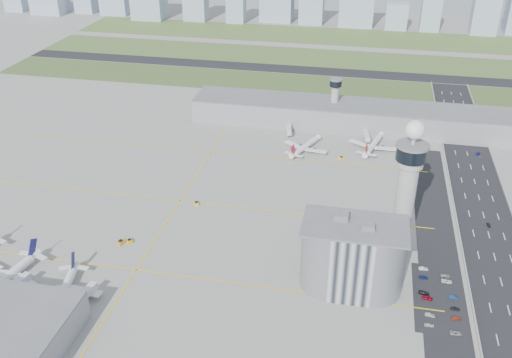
% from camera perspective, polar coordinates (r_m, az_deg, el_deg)
% --- Properties ---
extents(ground, '(1000.00, 1000.00, 0.00)m').
position_cam_1_polar(ground, '(269.23, -1.53, -6.32)').
color(ground, '#9E9B93').
extents(grass_strip_0, '(480.00, 50.00, 0.08)m').
position_cam_1_polar(grass_strip_0, '(471.09, 2.37, 9.58)').
color(grass_strip_0, '#3D5528').
rests_on(grass_strip_0, ground).
extents(grass_strip_1, '(480.00, 60.00, 0.08)m').
position_cam_1_polar(grass_strip_1, '(541.68, 3.74, 12.12)').
color(grass_strip_1, '#506831').
rests_on(grass_strip_1, ground).
extents(grass_strip_2, '(480.00, 70.00, 0.08)m').
position_cam_1_polar(grass_strip_2, '(618.12, 4.87, 14.18)').
color(grass_strip_2, '#566D33').
rests_on(grass_strip_2, ground).
extents(runway, '(480.00, 22.00, 0.10)m').
position_cam_1_polar(runway, '(505.75, 3.09, 10.92)').
color(runway, black).
rests_on(runway, ground).
extents(highway, '(28.00, 500.00, 0.10)m').
position_cam_1_polar(highway, '(271.57, 23.12, -8.66)').
color(highway, black).
rests_on(highway, ground).
extents(barrier_left, '(0.60, 500.00, 1.20)m').
position_cam_1_polar(barrier_left, '(268.35, 20.21, -8.36)').
color(barrier_left, '#9E9E99').
rests_on(barrier_left, ground).
extents(landside_road, '(18.00, 260.00, 0.08)m').
position_cam_1_polar(landside_road, '(258.93, 18.01, -9.60)').
color(landside_road, black).
rests_on(landside_road, ground).
extents(parking_lot, '(20.00, 44.00, 0.10)m').
position_cam_1_polar(parking_lot, '(249.28, 17.74, -11.25)').
color(parking_lot, black).
rests_on(parking_lot, ground).
extents(taxiway_line_h_0, '(260.00, 0.60, 0.01)m').
position_cam_1_polar(taxiway_line_h_0, '(257.47, -11.89, -8.90)').
color(taxiway_line_h_0, yellow).
rests_on(taxiway_line_h_0, ground).
extents(taxiway_line_h_1, '(260.00, 0.60, 0.01)m').
position_cam_1_polar(taxiway_line_h_1, '(303.29, -7.62, -2.19)').
color(taxiway_line_h_1, yellow).
rests_on(taxiway_line_h_1, ground).
extents(taxiway_line_h_2, '(260.00, 0.60, 0.01)m').
position_cam_1_polar(taxiway_line_h_2, '(353.38, -4.54, 2.71)').
color(taxiway_line_h_2, yellow).
rests_on(taxiway_line_h_2, ground).
extents(taxiway_line_v, '(0.60, 260.00, 0.01)m').
position_cam_1_polar(taxiway_line_v, '(303.29, -7.62, -2.19)').
color(taxiway_line_v, yellow).
rests_on(taxiway_line_v, ground).
extents(control_tower, '(14.00, 14.00, 64.50)m').
position_cam_1_polar(control_tower, '(253.11, 14.88, -0.51)').
color(control_tower, '#ADAAA5').
rests_on(control_tower, ground).
extents(secondary_tower, '(8.60, 8.60, 31.90)m').
position_cam_1_polar(secondary_tower, '(389.27, 7.88, 8.06)').
color(secondary_tower, '#ADAAA5').
rests_on(secondary_tower, ground).
extents(admin_building, '(42.00, 24.00, 33.50)m').
position_cam_1_polar(admin_building, '(237.39, 9.61, -7.67)').
color(admin_building, '#B2B2B7').
rests_on(admin_building, ground).
extents(terminal_pier, '(210.00, 32.00, 15.80)m').
position_cam_1_polar(terminal_pier, '(390.93, 9.21, 6.33)').
color(terminal_pier, gray).
rests_on(terminal_pier, ground).
extents(airplane_near_b, '(40.24, 45.29, 11.33)m').
position_cam_1_polar(airplane_near_b, '(262.55, -23.82, -8.70)').
color(airplane_near_b, white).
rests_on(airplane_near_b, ground).
extents(airplane_near_c, '(38.66, 42.98, 10.43)m').
position_cam_1_polar(airplane_near_c, '(247.18, -18.81, -10.29)').
color(airplane_near_c, white).
rests_on(airplane_near_c, ground).
extents(airplane_far_a, '(41.10, 43.99, 9.87)m').
position_cam_1_polar(airplane_far_a, '(353.82, 5.01, 3.61)').
color(airplane_far_a, white).
rests_on(airplane_far_a, ground).
extents(airplane_far_b, '(40.11, 44.11, 10.45)m').
position_cam_1_polar(airplane_far_b, '(361.95, 11.71, 3.74)').
color(airplane_far_b, white).
rests_on(airplane_far_b, ground).
extents(jet_bridge_near_1, '(5.39, 14.31, 5.70)m').
position_cam_1_polar(jet_bridge_near_1, '(254.40, -23.80, -10.82)').
color(jet_bridge_near_1, silver).
rests_on(jet_bridge_near_1, ground).
extents(jet_bridge_near_2, '(5.39, 14.31, 5.70)m').
position_cam_1_polar(jet_bridge_near_2, '(239.85, -17.75, -12.20)').
color(jet_bridge_near_2, silver).
rests_on(jet_bridge_near_2, ground).
extents(jet_bridge_far_0, '(5.39, 14.31, 5.70)m').
position_cam_1_polar(jet_bridge_far_0, '(381.25, 3.28, 5.25)').
color(jet_bridge_far_0, silver).
rests_on(jet_bridge_far_0, ground).
extents(jet_bridge_far_1, '(5.39, 14.31, 5.70)m').
position_cam_1_polar(jet_bridge_far_1, '(377.97, 10.82, 4.55)').
color(jet_bridge_far_1, silver).
rests_on(jet_bridge_far_1, ground).
extents(tug_0, '(2.02, 2.83, 1.60)m').
position_cam_1_polar(tug_0, '(272.52, -24.08, -8.55)').
color(tug_0, orange).
rests_on(tug_0, ground).
extents(tug_1, '(3.68, 3.67, 1.79)m').
position_cam_1_polar(tug_1, '(274.98, -12.54, -6.04)').
color(tug_1, '#F0AA07').
rests_on(tug_1, ground).
extents(tug_2, '(3.50, 4.19, 2.09)m').
position_cam_1_polar(tug_2, '(274.64, -13.38, -6.16)').
color(tug_2, orange).
rests_on(tug_2, ground).
extents(tug_3, '(3.35, 3.83, 1.86)m').
position_cam_1_polar(tug_3, '(298.56, -5.99, -2.41)').
color(tug_3, gold).
rests_on(tug_3, ground).
extents(tug_4, '(3.35, 3.08, 1.61)m').
position_cam_1_polar(tug_4, '(353.59, 7.03, 2.74)').
color(tug_4, '#D6BA06').
rests_on(tug_4, ground).
extents(tug_5, '(3.64, 3.70, 1.79)m').
position_cam_1_polar(tug_5, '(346.92, 8.54, 2.11)').
color(tug_5, yellow).
rests_on(tug_5, ground).
extents(car_lot_0, '(3.70, 1.53, 1.25)m').
position_cam_1_polar(car_lot_0, '(234.89, 16.93, -13.79)').
color(car_lot_0, silver).
rests_on(car_lot_0, ground).
extents(car_lot_1, '(3.95, 1.79, 1.26)m').
position_cam_1_polar(car_lot_1, '(239.32, 17.00, -12.87)').
color(car_lot_1, '#9A9A9A').
rests_on(car_lot_1, ground).
extents(car_lot_2, '(4.58, 2.67, 1.20)m').
position_cam_1_polar(car_lot_2, '(247.09, 16.78, -11.31)').
color(car_lot_2, '#9E061E').
rests_on(car_lot_2, ground).
extents(car_lot_3, '(4.50, 2.21, 1.26)m').
position_cam_1_polar(car_lot_3, '(249.14, 16.45, -10.87)').
color(car_lot_3, black).
rests_on(car_lot_3, ground).
extents(car_lot_4, '(3.81, 1.66, 1.28)m').
position_cam_1_polar(car_lot_4, '(257.45, 16.41, -9.39)').
color(car_lot_4, navy).
rests_on(car_lot_4, ground).
extents(car_lot_5, '(4.03, 1.75, 1.29)m').
position_cam_1_polar(car_lot_5, '(262.30, 16.40, -8.59)').
color(car_lot_5, white).
rests_on(car_lot_5, ground).
extents(car_lot_6, '(4.49, 2.28, 1.22)m').
position_cam_1_polar(car_lot_6, '(234.60, 19.36, -14.34)').
color(car_lot_6, '#A1A7AD').
rests_on(car_lot_6, ground).
extents(car_lot_7, '(3.92, 1.87, 1.10)m').
position_cam_1_polar(car_lot_7, '(241.10, 19.41, -13.00)').
color(car_lot_7, '#A6361C').
rests_on(car_lot_7, ground).
extents(car_lot_8, '(3.56, 1.51, 1.20)m').
position_cam_1_polar(car_lot_8, '(245.33, 19.30, -12.13)').
color(car_lot_8, black).
rests_on(car_lot_8, ground).
extents(car_lot_9, '(3.91, 1.46, 1.28)m').
position_cam_1_polar(car_lot_9, '(250.59, 19.17, -11.10)').
color(car_lot_9, navy).
rests_on(car_lot_9, ground).
extents(car_lot_10, '(4.65, 2.35, 1.26)m').
position_cam_1_polar(car_lot_10, '(258.10, 18.53, -9.67)').
color(car_lot_10, white).
rests_on(car_lot_10, ground).
extents(car_lot_11, '(4.42, 2.01, 1.26)m').
position_cam_1_polar(car_lot_11, '(261.08, 18.41, -9.15)').
color(car_lot_11, gray).
rests_on(car_lot_11, ground).
extents(car_hw_1, '(1.53, 3.58, 1.15)m').
position_cam_1_polar(car_hw_1, '(302.47, 22.24, -4.28)').
color(car_hw_1, black).
rests_on(car_hw_1, ground).
extents(car_hw_2, '(2.56, 4.47, 1.17)m').
position_cam_1_polar(car_hw_2, '(374.04, 21.34, 2.34)').
color(car_hw_2, navy).
rests_on(car_hw_2, ground).
extents(car_hw_4, '(1.57, 3.66, 1.23)m').
position_cam_1_polar(car_hw_4, '(426.04, 18.74, 6.00)').
color(car_hw_4, gray).
rests_on(car_hw_4, ground).
extents(skyline_bldg_0, '(24.05, 19.24, 26.50)m').
position_cam_1_polar(skyline_bldg_0, '(780.32, -22.84, 16.21)').
color(skyline_bldg_0, '#9EADC1').
rests_on(skyline_bldg_0, ground).
extents(skyline_bldg_2, '(22.81, 18.25, 26.79)m').
position_cam_1_polar(skyline_bldg_2, '(743.53, -16.68, 16.68)').
color(skyline_bldg_2, '#9EADC1').
rests_on(skyline_bldg_2, ground).
extents(skyline_bldg_6, '(20.04, 16.03, 45.20)m').
position_cam_1_polar(skyline_bldg_6, '(663.93, -2.02, 17.28)').
color(skyline_bldg_6, '#9EADC1').
rests_on(skyline_bldg_6, ground).
extents(skyline_bldg_10, '(23.01, 18.41, 27.75)m').
position_cam_1_polar(skyline_bldg_10, '(653.51, 13.88, 15.53)').
color(skyline_bldg_10, '#9EADC1').
rests_on(skyline_bldg_10, ground).
extents(skyline_bldg_11, '(20.22, 16.18, 38.97)m').
position_cam_1_polar(skyline_bldg_11, '(654.07, 17.10, 15.64)').
color(skyline_bldg_11, '#9EADC1').
rests_on(skyline_bldg_11, ground).
extents(skyline_bldg_12, '(26.14, 20.92, 46.89)m').
position_cam_1_polar(skyline_bldg_12, '(658.11, 21.98, 15.29)').
color(skyline_bldg_12, '#9EADC1').
rests_on(skyline_bldg_12, ground).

